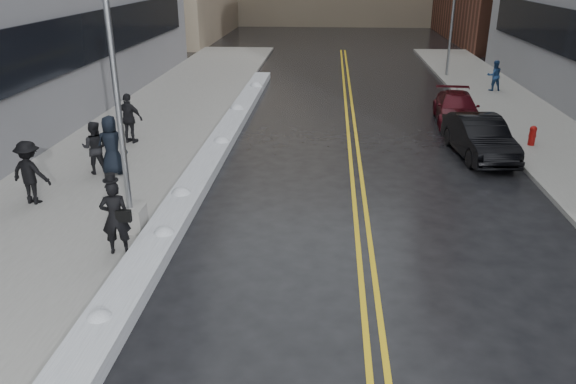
% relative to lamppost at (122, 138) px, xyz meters
% --- Properties ---
extents(ground, '(160.00, 160.00, 0.00)m').
position_rel_lamppost_xyz_m(ground, '(3.30, -2.00, -2.53)').
color(ground, black).
rests_on(ground, ground).
extents(sidewalk_west, '(5.50, 50.00, 0.15)m').
position_rel_lamppost_xyz_m(sidewalk_west, '(-2.45, 8.00, -2.46)').
color(sidewalk_west, gray).
rests_on(sidewalk_west, ground).
extents(sidewalk_east, '(4.00, 50.00, 0.15)m').
position_rel_lamppost_xyz_m(sidewalk_east, '(13.30, 8.00, -2.46)').
color(sidewalk_east, gray).
rests_on(sidewalk_east, ground).
extents(lane_line_left, '(0.12, 50.00, 0.01)m').
position_rel_lamppost_xyz_m(lane_line_left, '(5.65, 8.00, -2.53)').
color(lane_line_left, gold).
rests_on(lane_line_left, ground).
extents(lane_line_right, '(0.12, 50.00, 0.01)m').
position_rel_lamppost_xyz_m(lane_line_right, '(5.95, 8.00, -2.53)').
color(lane_line_right, gold).
rests_on(lane_line_right, ground).
extents(snow_ridge, '(0.90, 30.00, 0.34)m').
position_rel_lamppost_xyz_m(snow_ridge, '(0.85, 6.00, -2.36)').
color(snow_ridge, silver).
rests_on(snow_ridge, ground).
extents(lamppost, '(0.65, 0.65, 7.62)m').
position_rel_lamppost_xyz_m(lamppost, '(0.00, 0.00, 0.00)').
color(lamppost, gray).
rests_on(lamppost, sidewalk_west).
extents(fire_hydrant, '(0.26, 0.26, 0.73)m').
position_rel_lamppost_xyz_m(fire_hydrant, '(12.30, 8.00, -1.98)').
color(fire_hydrant, maroon).
rests_on(fire_hydrant, sidewalk_east).
extents(traffic_signal, '(0.16, 0.20, 6.00)m').
position_rel_lamppost_xyz_m(traffic_signal, '(11.80, 22.00, 0.87)').
color(traffic_signal, gray).
rests_on(traffic_signal, sidewalk_east).
extents(pedestrian_fedora, '(0.73, 0.57, 1.77)m').
position_rel_lamppost_xyz_m(pedestrian_fedora, '(0.10, -1.20, -1.50)').
color(pedestrian_fedora, black).
rests_on(pedestrian_fedora, sidewalk_west).
extents(pedestrian_b, '(0.88, 0.71, 1.69)m').
position_rel_lamppost_xyz_m(pedestrian_b, '(-2.44, 3.93, -1.54)').
color(pedestrian_b, black).
rests_on(pedestrian_b, sidewalk_west).
extents(pedestrian_c, '(1.04, 0.82, 1.88)m').
position_rel_lamppost_xyz_m(pedestrian_c, '(-1.90, 3.91, -1.45)').
color(pedestrian_c, black).
rests_on(pedestrian_c, sidewalk_west).
extents(pedestrian_d, '(1.15, 0.69, 1.84)m').
position_rel_lamppost_xyz_m(pedestrian_d, '(-2.47, 7.21, -1.46)').
color(pedestrian_d, black).
rests_on(pedestrian_d, sidewalk_west).
extents(pedestrian_e, '(1.27, 0.90, 1.79)m').
position_rel_lamppost_xyz_m(pedestrian_e, '(-3.27, 1.47, -1.49)').
color(pedestrian_e, black).
rests_on(pedestrian_e, sidewalk_west).
extents(pedestrian_east, '(0.83, 0.69, 1.56)m').
position_rel_lamppost_xyz_m(pedestrian_east, '(13.39, 17.69, -1.60)').
color(pedestrian_east, navy).
rests_on(pedestrian_east, sidewalk_east).
extents(car_black, '(1.94, 4.43, 1.42)m').
position_rel_lamppost_xyz_m(car_black, '(10.14, 6.97, -1.82)').
color(car_black, black).
rests_on(car_black, ground).
extents(car_maroon, '(2.07, 4.39, 1.24)m').
position_rel_lamppost_xyz_m(car_maroon, '(10.27, 11.55, -1.91)').
color(car_maroon, '#430A12').
rests_on(car_maroon, ground).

